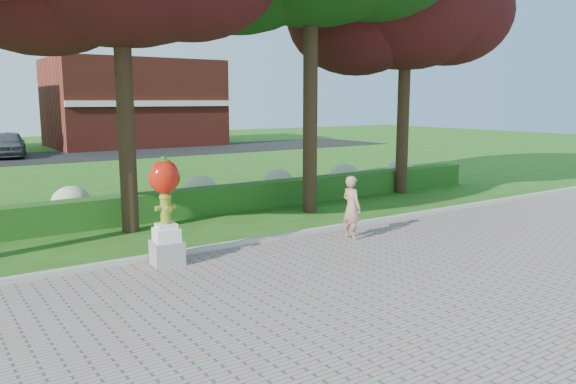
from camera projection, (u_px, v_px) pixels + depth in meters
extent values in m
plane|color=#295615|center=(333.00, 276.00, 11.02)|extent=(100.00, 100.00, 0.00)
cube|color=gray|center=(515.00, 349.00, 7.76)|extent=(40.00, 14.00, 0.04)
cube|color=#ADADA5|center=(255.00, 241.00, 13.45)|extent=(40.00, 0.18, 0.15)
cube|color=#1C4F16|center=(185.00, 203.00, 16.66)|extent=(24.00, 0.70, 0.80)
ellipsoid|color=#A1AA81|center=(71.00, 203.00, 15.77)|extent=(1.10, 1.10, 0.99)
ellipsoid|color=#A1AA81|center=(201.00, 191.00, 18.01)|extent=(1.10, 1.10, 0.99)
ellipsoid|color=#A1AA81|center=(279.00, 183.00, 19.68)|extent=(1.10, 1.10, 0.99)
ellipsoid|color=#A1AA81|center=(344.00, 177.00, 21.35)|extent=(1.10, 1.10, 0.99)
ellipsoid|color=#A1AA81|center=(400.00, 171.00, 23.02)|extent=(1.10, 1.10, 0.99)
cube|color=black|center=(41.00, 157.00, 33.82)|extent=(50.00, 8.00, 0.02)
cube|color=maroon|center=(134.00, 103.00, 42.65)|extent=(12.00, 8.00, 6.40)
cylinder|color=black|center=(125.00, 114.00, 14.30)|extent=(0.44, 0.44, 6.16)
cylinder|color=black|center=(310.00, 93.00, 16.86)|extent=(0.44, 0.44, 7.28)
cylinder|color=black|center=(403.00, 113.00, 20.58)|extent=(0.44, 0.44, 5.88)
ellipsoid|color=black|center=(357.00, 18.00, 19.84)|extent=(5.04, 5.04, 4.03)
ellipsoid|color=black|center=(448.00, 14.00, 20.31)|extent=(4.62, 4.62, 3.70)
cube|color=gray|center=(167.00, 253.00, 11.66)|extent=(0.67, 0.67, 0.49)
cube|color=silver|center=(167.00, 235.00, 11.60)|extent=(0.54, 0.54, 0.28)
cube|color=silver|center=(166.00, 226.00, 11.57)|extent=(0.43, 0.43, 0.10)
cylinder|color=olive|center=(166.00, 210.00, 11.52)|extent=(0.22, 0.22, 0.55)
ellipsoid|color=olive|center=(165.00, 197.00, 11.47)|extent=(0.26, 0.26, 0.18)
cylinder|color=olive|center=(158.00, 208.00, 11.42)|extent=(0.12, 0.11, 0.11)
cylinder|color=olive|center=(173.00, 207.00, 11.60)|extent=(0.12, 0.11, 0.11)
cylinder|color=olive|center=(168.00, 209.00, 11.39)|extent=(0.12, 0.12, 0.12)
cylinder|color=olive|center=(165.00, 193.00, 11.46)|extent=(0.08, 0.08, 0.05)
ellipsoid|color=#B31809|center=(164.00, 177.00, 11.41)|extent=(0.62, 0.55, 0.71)
ellipsoid|color=#B31809|center=(156.00, 178.00, 11.31)|extent=(0.30, 0.30, 0.45)
ellipsoid|color=#B31809|center=(173.00, 177.00, 11.51)|extent=(0.30, 0.30, 0.45)
cylinder|color=#256116|center=(164.00, 159.00, 11.35)|extent=(0.10, 0.10, 0.12)
ellipsoid|color=#256116|center=(164.00, 161.00, 11.35)|extent=(0.24, 0.24, 0.08)
imported|color=#A7755F|center=(351.00, 208.00, 13.72)|extent=(0.38, 0.58, 1.57)
imported|color=#46494F|center=(8.00, 144.00, 33.82)|extent=(2.70, 4.88, 1.57)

